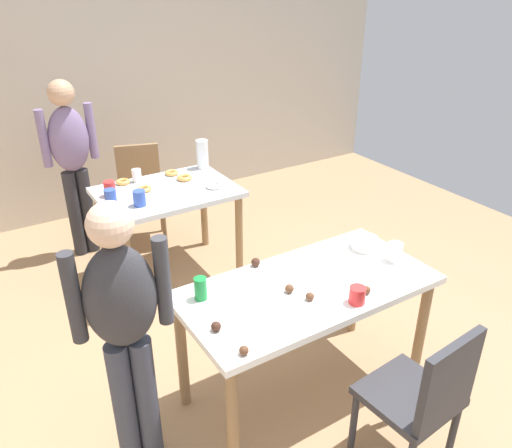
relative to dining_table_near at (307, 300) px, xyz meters
The scene contains 31 objects.
ground_plane 0.65m from the dining_table_near, 13.16° to the left, with size 6.40×6.40×0.00m, color #9E7A56.
wall_back 3.27m from the dining_table_near, 89.53° to the left, with size 6.40×0.10×2.60m, color #BCB2A3.
dining_table_near is the anchor object (origin of this frame).
dining_table_far 1.62m from the dining_table_near, 94.43° to the left, with size 1.03×0.74×0.75m.
chair_near_table 0.75m from the dining_table_near, 79.14° to the right, with size 0.43×0.43×0.87m.
chair_far_table 2.35m from the dining_table_near, 92.21° to the left, with size 0.50×0.50×0.87m.
person_girl_near 1.00m from the dining_table_near, behind, with size 0.45×0.26×1.44m.
person_adult_far 2.46m from the dining_table_near, 104.83° to the left, with size 0.45×0.22×1.51m.
mixing_bowl 0.56m from the dining_table_near, 14.55° to the left, with size 0.16×0.16×0.07m, color white.
soda_can 0.60m from the dining_table_near, 160.79° to the left, with size 0.07×0.07×0.12m, color #198438.
fork_near 0.20m from the dining_table_near, 92.70° to the left, with size 0.17×0.02×0.01m, color silver.
cup_near_0 0.60m from the dining_table_near, ahead, with size 0.09×0.09×0.11m, color white.
cup_near_1 0.32m from the dining_table_near, 67.34° to the right, with size 0.08×0.08×0.09m, color red.
cake_ball_0 0.19m from the dining_table_near, 124.11° to the right, with size 0.04×0.04×0.04m, color brown.
cake_ball_1 0.67m from the dining_table_near, 16.37° to the left, with size 0.05×0.05×0.05m, color brown.
cake_ball_2 0.28m from the dining_table_near, 51.52° to the right, with size 0.04×0.04×0.04m, color brown.
cake_ball_3 0.33m from the dining_table_near, 47.74° to the right, with size 0.04×0.04×0.04m, color brown.
cake_ball_4 0.62m from the dining_table_near, behind, with size 0.05×0.05×0.05m, color #3D2319.
cake_ball_5 0.18m from the dining_table_near, behind, with size 0.05×0.05×0.05m, color brown.
cake_ball_6 0.36m from the dining_table_near, 113.87° to the left, with size 0.05×0.05×0.05m, color #3D2319.
cake_ball_7 0.65m from the dining_table_near, 153.17° to the right, with size 0.04×0.04×0.04m, color brown.
pitcher_far 1.94m from the dining_table_near, 80.21° to the left, with size 0.10×0.10×0.24m, color white.
cup_far_0 1.92m from the dining_table_near, 97.68° to the left, with size 0.07×0.07×0.10m, color white.
cup_far_1 1.81m from the dining_table_near, 106.86° to the left, with size 0.08×0.08×0.11m, color red.
cup_far_2 1.51m from the dining_table_near, 105.44° to the left, with size 0.09×0.09×0.11m, color #3351B2.
cup_far_3 1.68m from the dining_table_near, 109.77° to the left, with size 0.08×0.08×0.11m, color #3351B2.
donut_far_0 1.48m from the dining_table_near, 82.03° to the left, with size 0.13×0.13×0.04m, color white.
donut_far_1 1.73m from the dining_table_near, 87.42° to the left, with size 0.12×0.12×0.04m, color gold.
donut_far_2 1.95m from the dining_table_near, 100.90° to the left, with size 0.11×0.11×0.03m, color gold.
donut_far_3 1.89m from the dining_table_near, 88.93° to the left, with size 0.11×0.11×0.03m, color gold.
donut_far_4 1.71m from the dining_table_near, 99.31° to the left, with size 0.11×0.11×0.03m, color gold.
Camera 1 is at (-1.47, -1.79, 2.26)m, focal length 35.67 mm.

